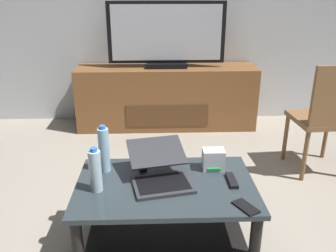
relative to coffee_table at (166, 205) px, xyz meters
name	(u,v)px	position (x,y,z in m)	size (l,w,h in m)	color
ground_plane	(174,246)	(0.05, 0.03, -0.32)	(7.68, 7.68, 0.00)	#9E9384
coffee_table	(166,205)	(0.00, 0.00, 0.00)	(1.00, 0.64, 0.46)	#2D383D
media_cabinet	(167,97)	(0.07, 2.07, 0.02)	(1.94, 0.48, 0.67)	brown
television	(166,36)	(0.07, 2.04, 0.68)	(1.22, 0.20, 0.67)	black
dining_chair	(327,114)	(1.33, 0.91, 0.22)	(0.47, 0.47, 0.95)	brown
laptop	(160,171)	(-0.03, 0.04, 0.20)	(0.40, 0.46, 0.18)	#333338
router_box	(213,159)	(0.29, 0.17, 0.21)	(0.13, 0.10, 0.13)	silver
water_bottle_near	(95,171)	(-0.37, -0.05, 0.26)	(0.07, 0.07, 0.25)	silver
water_bottle_far	(104,150)	(-0.36, 0.17, 0.28)	(0.06, 0.06, 0.29)	#99C6E5
cell_phone	(246,207)	(0.39, -0.25, 0.15)	(0.07, 0.14, 0.01)	black
tv_remote	(141,164)	(-0.14, 0.22, 0.15)	(0.04, 0.16, 0.02)	#2D2D30
soundbar_remote	(232,180)	(0.38, 0.01, 0.15)	(0.04, 0.16, 0.02)	black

